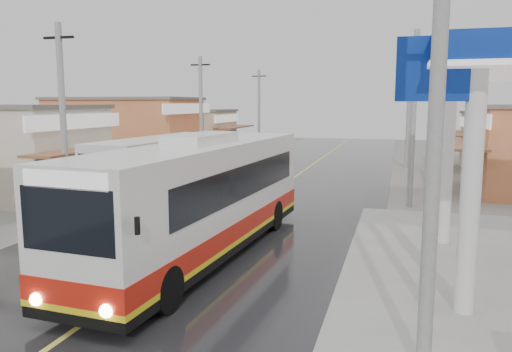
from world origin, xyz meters
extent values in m
plane|color=slate|center=(0.00, 0.00, 0.00)|extent=(120.00, 120.00, 0.00)
cube|color=black|center=(0.00, 15.00, 0.01)|extent=(12.00, 90.00, 0.02)
cube|color=#D8CC4C|center=(0.00, 15.00, 0.02)|extent=(0.15, 90.00, 0.01)
cylinder|color=white|center=(8.00, 9.00, 2.75)|extent=(0.44, 0.44, 5.50)
cylinder|color=white|center=(8.00, 3.00, 2.75)|extent=(0.44, 0.44, 5.50)
cube|color=white|center=(7.20, 3.00, 3.00)|extent=(0.25, 0.25, 6.00)
cube|color=navy|center=(7.20, 3.00, 5.50)|extent=(1.80, 0.30, 1.40)
cube|color=silver|center=(0.65, 5.38, 2.06)|extent=(3.30, 12.22, 2.97)
cube|color=black|center=(0.65, 5.38, 0.47)|extent=(3.32, 12.24, 0.30)
cube|color=red|center=(0.65, 5.38, 0.98)|extent=(3.34, 12.26, 0.55)
cube|color=yellow|center=(0.65, 5.38, 0.64)|extent=(3.35, 12.27, 0.14)
cube|color=black|center=(0.68, 5.88, 2.39)|extent=(3.18, 9.71, 1.01)
cube|color=black|center=(0.26, -0.60, 2.49)|extent=(2.22, 0.26, 1.31)
cube|color=black|center=(1.04, 11.35, 2.49)|extent=(2.22, 0.26, 1.11)
cube|color=white|center=(0.26, -0.60, 3.29)|extent=(2.02, 0.25, 0.35)
cube|color=silver|center=(0.65, 5.38, 3.69)|extent=(1.40, 3.09, 0.30)
cylinder|color=black|center=(-0.73, 1.23, 0.57)|extent=(0.42, 1.13, 1.11)
cylinder|color=black|center=(1.48, 1.09, 0.57)|extent=(0.42, 1.13, 1.11)
cylinder|color=black|center=(-0.21, 9.27, 0.57)|extent=(0.42, 1.13, 1.11)
cylinder|color=black|center=(2.00, 9.12, 0.57)|extent=(0.42, 1.13, 1.11)
sphere|color=#FFF2CC|center=(-0.60, -0.61, 0.77)|extent=(0.30, 0.30, 0.28)
sphere|color=#FFF2CC|center=(1.11, -0.73, 0.77)|extent=(0.30, 0.30, 0.28)
cube|color=black|center=(-1.13, -0.26, 2.44)|extent=(0.09, 0.09, 0.35)
cube|color=black|center=(1.68, -0.44, 2.44)|extent=(0.09, 0.09, 0.35)
cube|color=silver|center=(-4.55, 13.00, 1.84)|extent=(3.09, 9.48, 2.59)
cube|color=#1B2998|center=(-4.55, 13.00, 0.95)|extent=(3.14, 9.52, 1.04)
cube|color=black|center=(-4.55, 13.00, 2.20)|extent=(3.03, 7.93, 0.93)
cube|color=black|center=(-4.85, 8.39, 2.20)|extent=(2.19, 0.26, 1.14)
cylinder|color=black|center=(-5.89, 9.76, 0.54)|extent=(0.38, 1.06, 1.04)
cylinder|color=black|center=(-3.64, 9.61, 0.54)|extent=(0.38, 1.06, 1.04)
cylinder|color=black|center=(-5.45, 16.39, 0.54)|extent=(0.38, 1.06, 1.04)
cylinder|color=black|center=(-3.21, 16.24, 0.54)|extent=(0.38, 1.06, 1.04)
imported|color=black|center=(-4.75, 8.59, 0.52)|extent=(1.05, 2.07, 1.04)
imported|color=#267427|center=(-4.75, 8.36, 1.26)|extent=(0.70, 0.52, 1.72)
cube|color=#26262D|center=(-7.25, 13.23, 1.06)|extent=(1.86, 2.47, 1.45)
cube|color=brown|center=(-7.25, 13.23, 1.83)|extent=(1.92, 2.53, 0.11)
cylinder|color=black|center=(-7.86, 12.31, 0.33)|extent=(0.33, 0.69, 0.67)
cylinder|color=black|center=(-8.17, 13.84, 0.33)|extent=(0.33, 0.69, 0.67)
cylinder|color=black|center=(-6.40, 12.38, 0.33)|extent=(0.26, 0.68, 0.67)
camera|label=1|loc=(6.43, -8.75, 4.76)|focal=35.00mm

